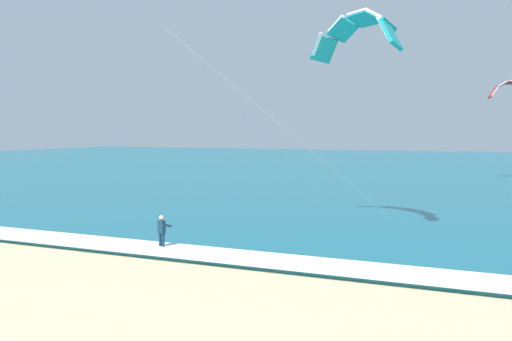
{
  "coord_description": "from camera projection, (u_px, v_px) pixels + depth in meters",
  "views": [
    {
      "loc": [
        11.2,
        -6.89,
        5.63
      ],
      "look_at": [
        1.46,
        16.36,
        3.68
      ],
      "focal_mm": 37.3,
      "sensor_mm": 36.0,
      "label": 1
    }
  ],
  "objects": [
    {
      "name": "sea",
      "position": [
        395.0,
        167.0,
        77.62
      ],
      "size": [
        200.0,
        120.0,
        0.2
      ],
      "primitive_type": "cube",
      "color": "#146075",
      "rests_on": "ground"
    },
    {
      "name": "surf_foam",
      "position": [
        199.0,
        253.0,
        23.36
      ],
      "size": [
        200.0,
        2.44,
        0.04
      ],
      "primitive_type": "cube",
      "color": "white",
      "rests_on": "sea"
    },
    {
      "name": "kitesurfer",
      "position": [
        162.0,
        231.0,
        24.53
      ],
      "size": [
        0.62,
        0.61,
        1.69
      ],
      "color": "#143347",
      "rests_on": "ground"
    },
    {
      "name": "surfboard",
      "position": [
        162.0,
        251.0,
        24.59
      ],
      "size": [
        0.81,
        1.47,
        0.09
      ],
      "color": "#E04C38",
      "rests_on": "ground"
    },
    {
      "name": "kite_primary",
      "position": [
        358.0,
        31.0,
        29.27
      ],
      "size": [
        9.88,
        10.86,
        10.94
      ],
      "color": "teal"
    }
  ]
}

